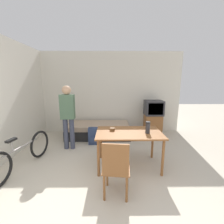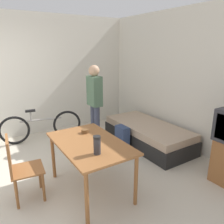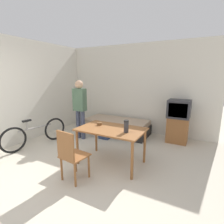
{
  "view_description": "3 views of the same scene",
  "coord_description": "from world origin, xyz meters",
  "px_view_note": "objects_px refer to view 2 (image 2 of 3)",
  "views": [
    {
      "loc": [
        0.2,
        -1.62,
        1.72
      ],
      "look_at": [
        0.24,
        1.79,
        1.03
      ],
      "focal_mm": 24.0,
      "sensor_mm": 36.0,
      "label": 1
    },
    {
      "loc": [
        3.02,
        0.03,
        1.97
      ],
      "look_at": [
        0.22,
        1.81,
        0.98
      ],
      "focal_mm": 35.0,
      "sensor_mm": 36.0,
      "label": 2
    },
    {
      "loc": [
        2.15,
        -1.68,
        1.79
      ],
      "look_at": [
        0.15,
        2.04,
        0.88
      ],
      "focal_mm": 28.0,
      "sensor_mm": 36.0,
      "label": 3
    }
  ],
  "objects_px": {
    "thermos_flask": "(97,144)",
    "daybed": "(148,134)",
    "bicycle": "(42,127)",
    "mate_bowl": "(85,131)",
    "dining_table": "(90,148)",
    "wooden_chair": "(19,166)",
    "person_standing": "(95,99)",
    "backpack": "(122,138)"
  },
  "relations": [
    {
      "from": "wooden_chair",
      "to": "person_standing",
      "type": "xyz_separation_m",
      "value": [
        -1.15,
        1.72,
        0.45
      ]
    },
    {
      "from": "daybed",
      "to": "person_standing",
      "type": "xyz_separation_m",
      "value": [
        -0.69,
        -0.87,
        0.74
      ]
    },
    {
      "from": "wooden_chair",
      "to": "thermos_flask",
      "type": "xyz_separation_m",
      "value": [
        0.65,
        0.8,
        0.36
      ]
    },
    {
      "from": "backpack",
      "to": "daybed",
      "type": "bearing_deg",
      "value": 82.03
    },
    {
      "from": "dining_table",
      "to": "thermos_flask",
      "type": "bearing_deg",
      "value": -12.14
    },
    {
      "from": "thermos_flask",
      "to": "mate_bowl",
      "type": "relative_size",
      "value": 2.18
    },
    {
      "from": "wooden_chair",
      "to": "mate_bowl",
      "type": "height_order",
      "value": "wooden_chair"
    },
    {
      "from": "bicycle",
      "to": "backpack",
      "type": "bearing_deg",
      "value": 44.16
    },
    {
      "from": "daybed",
      "to": "mate_bowl",
      "type": "bearing_deg",
      "value": -75.45
    },
    {
      "from": "daybed",
      "to": "bicycle",
      "type": "distance_m",
      "value": 2.29
    },
    {
      "from": "dining_table",
      "to": "daybed",
      "type": "bearing_deg",
      "value": 113.68
    },
    {
      "from": "thermos_flask",
      "to": "backpack",
      "type": "xyz_separation_m",
      "value": [
        -1.19,
        1.2,
        -0.63
      ]
    },
    {
      "from": "wooden_chair",
      "to": "mate_bowl",
      "type": "xyz_separation_m",
      "value": [
        -0.04,
        0.96,
        0.26
      ]
    },
    {
      "from": "bicycle",
      "to": "person_standing",
      "type": "bearing_deg",
      "value": 55.1
    },
    {
      "from": "daybed",
      "to": "bicycle",
      "type": "bearing_deg",
      "value": -126.53
    },
    {
      "from": "backpack",
      "to": "mate_bowl",
      "type": "bearing_deg",
      "value": -63.92
    },
    {
      "from": "daybed",
      "to": "dining_table",
      "type": "xyz_separation_m",
      "value": [
        0.75,
        -1.72,
        0.44
      ]
    },
    {
      "from": "person_standing",
      "to": "backpack",
      "type": "height_order",
      "value": "person_standing"
    },
    {
      "from": "dining_table",
      "to": "backpack",
      "type": "distance_m",
      "value": 1.47
    },
    {
      "from": "thermos_flask",
      "to": "daybed",
      "type": "bearing_deg",
      "value": 121.67
    },
    {
      "from": "bicycle",
      "to": "backpack",
      "type": "distance_m",
      "value": 1.78
    },
    {
      "from": "person_standing",
      "to": "wooden_chair",
      "type": "bearing_deg",
      "value": -56.22
    },
    {
      "from": "thermos_flask",
      "to": "bicycle",
      "type": "bearing_deg",
      "value": -179.11
    },
    {
      "from": "person_standing",
      "to": "backpack",
      "type": "distance_m",
      "value": 0.98
    },
    {
      "from": "wooden_chair",
      "to": "bicycle",
      "type": "xyz_separation_m",
      "value": [
        -1.82,
        0.76,
        -0.18
      ]
    },
    {
      "from": "bicycle",
      "to": "mate_bowl",
      "type": "height_order",
      "value": "mate_bowl"
    },
    {
      "from": "dining_table",
      "to": "bicycle",
      "type": "distance_m",
      "value": 2.14
    },
    {
      "from": "daybed",
      "to": "bicycle",
      "type": "xyz_separation_m",
      "value": [
        -1.36,
        -1.84,
        0.11
      ]
    },
    {
      "from": "daybed",
      "to": "thermos_flask",
      "type": "distance_m",
      "value": 2.21
    },
    {
      "from": "daybed",
      "to": "person_standing",
      "type": "bearing_deg",
      "value": -128.24
    },
    {
      "from": "person_standing",
      "to": "thermos_flask",
      "type": "bearing_deg",
      "value": -27.18
    },
    {
      "from": "person_standing",
      "to": "backpack",
      "type": "relative_size",
      "value": 3.44
    },
    {
      "from": "daybed",
      "to": "dining_table",
      "type": "bearing_deg",
      "value": -66.32
    },
    {
      "from": "mate_bowl",
      "to": "person_standing",
      "type": "bearing_deg",
      "value": 145.7
    },
    {
      "from": "bicycle",
      "to": "mate_bowl",
      "type": "xyz_separation_m",
      "value": [
        1.78,
        0.2,
        0.45
      ]
    },
    {
      "from": "bicycle",
      "to": "daybed",
      "type": "bearing_deg",
      "value": 53.47
    },
    {
      "from": "dining_table",
      "to": "wooden_chair",
      "type": "bearing_deg",
      "value": -108.39
    },
    {
      "from": "bicycle",
      "to": "thermos_flask",
      "type": "xyz_separation_m",
      "value": [
        2.47,
        0.04,
        0.55
      ]
    },
    {
      "from": "bicycle",
      "to": "wooden_chair",
      "type": "bearing_deg",
      "value": -22.66
    },
    {
      "from": "bicycle",
      "to": "mate_bowl",
      "type": "distance_m",
      "value": 1.85
    },
    {
      "from": "dining_table",
      "to": "mate_bowl",
      "type": "bearing_deg",
      "value": 165.14
    },
    {
      "from": "wooden_chair",
      "to": "person_standing",
      "type": "bearing_deg",
      "value": 123.78
    }
  ]
}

